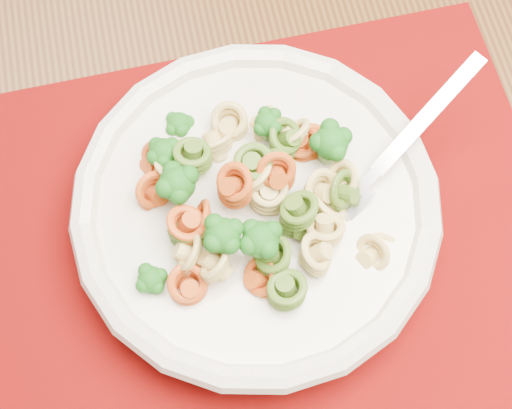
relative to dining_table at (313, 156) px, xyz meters
name	(u,v)px	position (x,y,z in m)	size (l,w,h in m)	color
dining_table	(313,156)	(0.00, 0.00, 0.00)	(1.50, 1.15, 0.75)	brown
placemat	(271,235)	(-0.09, -0.09, 0.11)	(0.44, 0.34, 0.00)	#660704
pasta_bowl	(256,209)	(-0.10, -0.07, 0.14)	(0.27, 0.27, 0.05)	silver
pasta_broccoli_heap	(256,202)	(-0.10, -0.07, 0.16)	(0.23, 0.23, 0.06)	tan
fork	(353,197)	(-0.03, -0.10, 0.16)	(0.19, 0.02, 0.01)	silver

